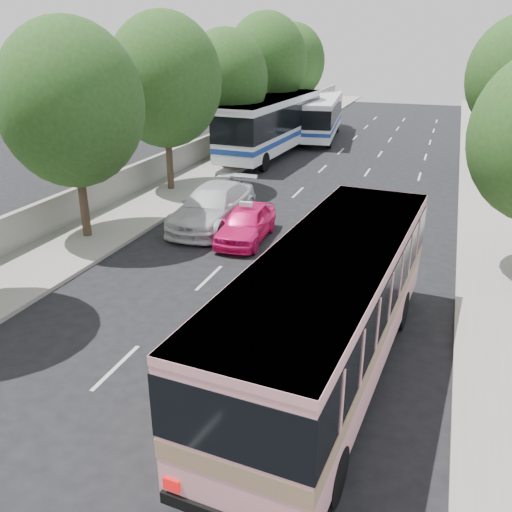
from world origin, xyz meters
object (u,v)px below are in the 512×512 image
at_px(pink_bus, 331,300).
at_px(white_pickup, 213,206).
at_px(pink_taxi, 246,223).
at_px(tour_coach_rear, 322,114).
at_px(tour_coach_front, 272,121).

height_order(pink_bus, white_pickup, pink_bus).
xyz_separation_m(pink_taxi, white_pickup, (-2.10, 1.34, 0.14)).
distance_m(pink_bus, tour_coach_rear, 34.12).
height_order(pink_taxi, white_pickup, white_pickup).
height_order(white_pickup, tour_coach_front, tour_coach_front).
bearing_deg(pink_taxi, pink_bus, -61.29).
xyz_separation_m(pink_taxi, tour_coach_rear, (-2.50, 24.54, 1.26)).
distance_m(pink_taxi, white_pickup, 2.50).
relative_size(tour_coach_front, tour_coach_rear, 1.20).
height_order(pink_bus, pink_taxi, pink_bus).
height_order(pink_bus, tour_coach_front, tour_coach_front).
relative_size(white_pickup, tour_coach_rear, 0.54).
distance_m(pink_bus, tour_coach_front, 27.15).
height_order(pink_taxi, tour_coach_rear, tour_coach_rear).
relative_size(pink_bus, tour_coach_front, 0.83).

